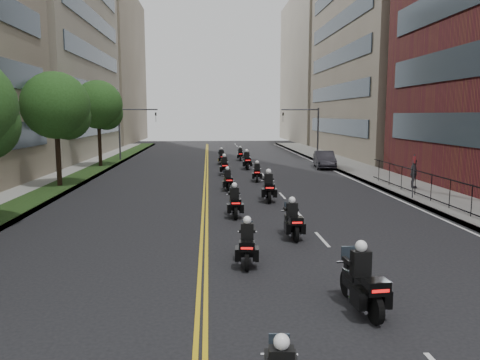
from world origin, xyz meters
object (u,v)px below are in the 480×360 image
(motorcycle_3, at_px, (293,222))
(motorcycle_2, at_px, (247,246))
(motorcycle_1, at_px, (362,284))
(parked_sedan, at_px, (324,160))
(motorcycle_6, at_px, (228,181))
(motorcycle_11, at_px, (240,155))
(motorcycle_7, at_px, (257,173))
(motorcycle_8, at_px, (224,167))
(pedestrian_c, at_px, (414,174))
(motorcycle_4, at_px, (235,203))
(motorcycle_5, at_px, (269,188))
(motorcycle_10, at_px, (222,158))
(motorcycle_9, at_px, (247,161))

(motorcycle_3, bearing_deg, motorcycle_2, -123.75)
(motorcycle_1, height_order, parked_sedan, motorcycle_1)
(motorcycle_6, relative_size, motorcycle_11, 1.00)
(motorcycle_7, height_order, motorcycle_8, motorcycle_8)
(pedestrian_c, bearing_deg, motorcycle_6, 99.70)
(pedestrian_c, bearing_deg, motorcycle_1, 166.10)
(motorcycle_4, bearing_deg, motorcycle_5, 60.72)
(motorcycle_3, bearing_deg, motorcycle_8, 94.92)
(motorcycle_1, height_order, motorcycle_10, motorcycle_1)
(motorcycle_1, bearing_deg, pedestrian_c, 57.01)
(motorcycle_3, bearing_deg, motorcycle_9, 88.75)
(motorcycle_2, distance_m, motorcycle_9, 27.01)
(motorcycle_10, relative_size, pedestrian_c, 1.22)
(motorcycle_3, distance_m, pedestrian_c, 14.92)
(motorcycle_4, xyz_separation_m, motorcycle_9, (2.21, 19.65, 0.06))
(motorcycle_2, distance_m, motorcycle_4, 7.26)
(motorcycle_3, xyz_separation_m, motorcycle_10, (-2.04, 27.88, 0.02))
(motorcycle_10, distance_m, motorcycle_11, 4.44)
(parked_sedan, height_order, pedestrian_c, pedestrian_c)
(motorcycle_10, bearing_deg, motorcycle_5, -90.08)
(motorcycle_1, height_order, motorcycle_11, motorcycle_1)
(motorcycle_3, distance_m, motorcycle_11, 31.78)
(motorcycle_2, relative_size, motorcycle_6, 1.03)
(motorcycle_5, bearing_deg, motorcycle_11, 93.59)
(motorcycle_2, relative_size, motorcycle_7, 1.04)
(motorcycle_6, relative_size, pedestrian_c, 1.12)
(motorcycle_1, height_order, motorcycle_5, motorcycle_5)
(motorcycle_4, distance_m, motorcycle_10, 23.86)
(motorcycle_2, distance_m, motorcycle_10, 31.12)
(motorcycle_1, relative_size, motorcycle_6, 1.15)
(motorcycle_4, relative_size, motorcycle_5, 0.90)
(motorcycle_7, xyz_separation_m, motorcycle_11, (-0.15, 15.89, 0.01))
(motorcycle_3, distance_m, motorcycle_7, 15.89)
(motorcycle_9, bearing_deg, pedestrian_c, -52.95)
(motorcycle_4, xyz_separation_m, motorcycle_6, (-0.01, 7.91, -0.04))
(motorcycle_4, xyz_separation_m, motorcycle_10, (0.05, 23.86, 0.01))
(parked_sedan, bearing_deg, motorcycle_7, -123.64)
(motorcycle_7, xyz_separation_m, parked_sedan, (7.09, 8.24, 0.17))
(motorcycle_2, bearing_deg, motorcycle_3, 62.55)
(motorcycle_3, height_order, motorcycle_10, motorcycle_10)
(pedestrian_c, bearing_deg, motorcycle_4, 134.09)
(motorcycle_6, height_order, parked_sedan, parked_sedan)
(motorcycle_6, bearing_deg, pedestrian_c, -8.02)
(motorcycle_1, relative_size, motorcycle_2, 1.12)
(motorcycle_2, bearing_deg, motorcycle_4, 95.38)
(motorcycle_9, xyz_separation_m, motorcycle_10, (-2.15, 4.20, -0.04))
(motorcycle_9, bearing_deg, parked_sedan, 2.57)
(motorcycle_8, xyz_separation_m, motorcycle_10, (0.01, 8.09, -0.02))
(motorcycle_5, bearing_deg, motorcycle_10, 99.66)
(motorcycle_9, xyz_separation_m, parked_sedan, (7.21, 0.45, 0.07))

